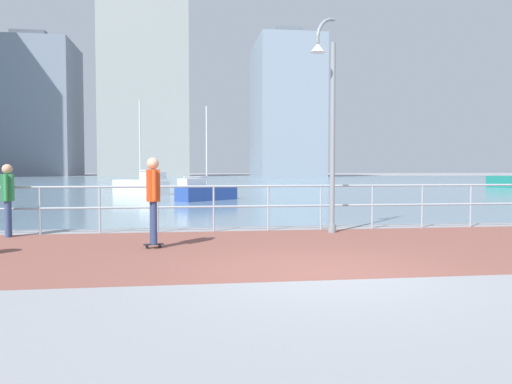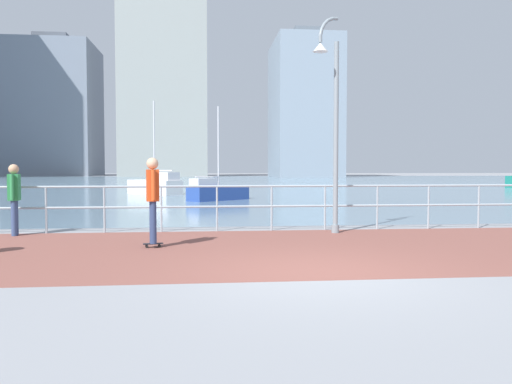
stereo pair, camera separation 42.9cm
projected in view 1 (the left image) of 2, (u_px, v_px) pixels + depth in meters
ground at (208, 185)px, 47.41m from camera, size 220.00×220.00×0.00m
brick_paving at (292, 248)px, 10.21m from camera, size 28.00×5.86×0.01m
harbor_water at (204, 182)px, 57.63m from camera, size 180.00×88.00×0.00m
waterfront_railing at (268, 199)px, 13.07m from camera, size 25.25×0.06×1.18m
lamppost at (328, 114)px, 12.49m from camera, size 0.74×0.55×5.29m
skateboarder at (153, 194)px, 10.17m from camera, size 0.41×0.56×1.82m
bystander at (8, 194)px, 11.85m from camera, size 0.29×0.56×1.70m
sailboat_navy at (142, 185)px, 31.04m from camera, size 3.63×3.91×5.74m
sailboat_ivory at (205, 191)px, 25.32m from camera, size 3.20×2.95×4.68m
tower_glass at (33, 109)px, 106.27m from camera, size 17.24×16.95×29.53m
tower_slate at (286, 109)px, 93.89m from camera, size 11.36×16.75×26.69m
tower_brick at (145, 80)px, 97.25m from camera, size 16.55×10.59×38.50m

